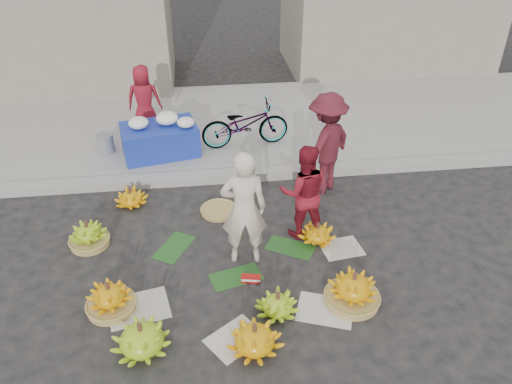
{
  "coord_description": "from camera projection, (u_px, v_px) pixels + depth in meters",
  "views": [
    {
      "loc": [
        -0.43,
        -4.98,
        4.4
      ],
      "look_at": [
        0.27,
        0.69,
        0.7
      ],
      "focal_mm": 35.0,
      "sensor_mm": 36.0,
      "label": 1
    }
  ],
  "objects": [
    {
      "name": "banana_bunch_2",
      "position": [
        255.0,
        338.0,
        5.36
      ],
      "size": [
        0.76,
        0.76,
        0.38
      ],
      "rotation": [
        0.0,
        0.0,
        0.31
      ],
      "color": "#E6A40B",
      "rests_on": "ground"
    },
    {
      "name": "curb",
      "position": [
        229.0,
        176.0,
        8.38
      ],
      "size": [
        40.0,
        0.25,
        0.15
      ],
      "primitive_type": "cube",
      "color": "gray",
      "rests_on": "ground"
    },
    {
      "name": "vendor_red",
      "position": [
        304.0,
        192.0,
        6.81
      ],
      "size": [
        0.71,
        0.57,
        1.4
      ],
      "primitive_type": "imported",
      "rotation": [
        0.0,
        0.0,
        3.08
      ],
      "color": "maroon",
      "rests_on": "ground"
    },
    {
      "name": "incense_stack",
      "position": [
        251.0,
        279.0,
        6.31
      ],
      "size": [
        0.25,
        0.12,
        0.1
      ],
      "primitive_type": "cube",
      "rotation": [
        0.0,
        0.0,
        -0.2
      ],
      "color": "#AB1312",
      "rests_on": "ground"
    },
    {
      "name": "man_striped",
      "position": [
        326.0,
        144.0,
        7.74
      ],
      "size": [
        1.22,
        1.15,
        1.65
      ],
      "primitive_type": "imported",
      "rotation": [
        0.0,
        0.0,
        3.82
      ],
      "color": "maroon",
      "rests_on": "ground"
    },
    {
      "name": "vendor_cream",
      "position": [
        244.0,
        209.0,
        6.29
      ],
      "size": [
        0.61,
        0.42,
        1.62
      ],
      "primitive_type": "imported",
      "rotation": [
        0.0,
        0.0,
        3.08
      ],
      "color": "beige",
      "rests_on": "ground"
    },
    {
      "name": "banana_bunch_0",
      "position": [
        110.0,
        298.0,
        5.86
      ],
      "size": [
        0.58,
        0.58,
        0.41
      ],
      "rotation": [
        0.0,
        0.0,
        -0.2
      ],
      "color": "olive",
      "rests_on": "ground"
    },
    {
      "name": "banana_bunch_7",
      "position": [
        130.0,
        198.0,
        7.72
      ],
      "size": [
        0.56,
        0.56,
        0.31
      ],
      "rotation": [
        0.0,
        0.0,
        0.19
      ],
      "color": "#E6A40B",
      "rests_on": "ground"
    },
    {
      "name": "banana_leaves",
      "position": [
        233.0,
        257.0,
        6.74
      ],
      "size": [
        2.0,
        1.0,
        0.0
      ],
      "primitive_type": null,
      "color": "#184617",
      "rests_on": "ground"
    },
    {
      "name": "flower_vendor",
      "position": [
        144.0,
        99.0,
        9.37
      ],
      "size": [
        0.66,
        0.45,
        1.31
      ],
      "primitive_type": "imported",
      "rotation": [
        0.0,
        0.0,
        3.09
      ],
      "color": "maroon",
      "rests_on": "sidewalk"
    },
    {
      "name": "banana_bunch_4",
      "position": [
        353.0,
        289.0,
        5.95
      ],
      "size": [
        0.74,
        0.74,
        0.45
      ],
      "rotation": [
        0.0,
        0.0,
        -0.35
      ],
      "color": "olive",
      "rests_on": "ground"
    },
    {
      "name": "sidewalk",
      "position": [
        221.0,
        124.0,
        10.14
      ],
      "size": [
        40.0,
        4.0,
        0.12
      ],
      "primitive_type": "cube",
      "color": "gray",
      "rests_on": "ground"
    },
    {
      "name": "banana_bunch_3",
      "position": [
        278.0,
        304.0,
        5.82
      ],
      "size": [
        0.6,
        0.6,
        0.32
      ],
      "rotation": [
        0.0,
        0.0,
        0.24
      ],
      "color": "#79AD18",
      "rests_on": "ground"
    },
    {
      "name": "banana_bunch_6",
      "position": [
        88.0,
        235.0,
        6.89
      ],
      "size": [
        0.58,
        0.58,
        0.39
      ],
      "rotation": [
        0.0,
        0.0,
        0.33
      ],
      "color": "olive",
      "rests_on": "ground"
    },
    {
      "name": "banana_bunch_1",
      "position": [
        142.0,
        338.0,
        5.34
      ],
      "size": [
        0.72,
        0.72,
        0.41
      ],
      "rotation": [
        0.0,
        0.0,
        -0.09
      ],
      "color": "#79AD18",
      "rests_on": "ground"
    },
    {
      "name": "newspaper_scatter",
      "position": [
        249.0,
        310.0,
        5.92
      ],
      "size": [
        3.2,
        1.8,
        0.0
      ],
      "primitive_type": null,
      "color": "silver",
      "rests_on": "ground"
    },
    {
      "name": "banana_bunch_5",
      "position": [
        318.0,
        233.0,
        6.97
      ],
      "size": [
        0.58,
        0.58,
        0.31
      ],
      "rotation": [
        0.0,
        0.0,
        0.25
      ],
      "color": "#E6A40B",
      "rests_on": "ground"
    },
    {
      "name": "bicycle",
      "position": [
        245.0,
        124.0,
        9.01
      ],
      "size": [
        0.73,
        1.65,
        0.84
      ],
      "primitive_type": "imported",
      "rotation": [
        0.0,
        0.0,
        1.68
      ],
      "color": "gray",
      "rests_on": "sidewalk"
    },
    {
      "name": "ground",
      "position": [
        242.0,
        266.0,
        6.59
      ],
      "size": [
        80.0,
        80.0,
        0.0
      ],
      "primitive_type": "plane",
      "color": "black",
      "rests_on": "ground"
    },
    {
      "name": "basket_spare",
      "position": [
        219.0,
        211.0,
        7.61
      ],
      "size": [
        0.7,
        0.7,
        0.06
      ],
      "primitive_type": "cylinder",
      "rotation": [
        0.0,
        0.0,
        0.38
      ],
      "color": "olive",
      "rests_on": "ground"
    },
    {
      "name": "grey_bucket",
      "position": [
        106.0,
        143.0,
        8.92
      ],
      "size": [
        0.29,
        0.29,
        0.33
      ],
      "primitive_type": "cylinder",
      "color": "slate",
      "rests_on": "sidewalk"
    },
    {
      "name": "flower_table",
      "position": [
        160.0,
        138.0,
        8.8
      ],
      "size": [
        1.43,
        1.06,
        0.75
      ],
      "rotation": [
        0.0,
        0.0,
        0.21
      ],
      "color": "navy",
      "rests_on": "sidewalk"
    }
  ]
}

